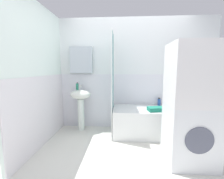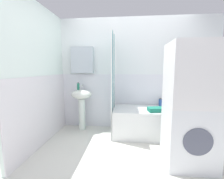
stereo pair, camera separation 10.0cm
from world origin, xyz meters
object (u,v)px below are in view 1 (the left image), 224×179
Objects in this scene: lotion_bottle at (176,102)px; shampoo_bottle at (159,102)px; soap_dispenser at (77,87)px; towel_folded at (156,109)px; washer_dryer_stack at (191,105)px; conditioner_bottle at (168,101)px; body_wash_bottle at (171,101)px; sink at (81,101)px; bathtub at (149,122)px.

lotion_bottle is 0.36m from shampoo_bottle.
shampoo_bottle is (1.75, 0.11, -0.33)m from soap_dispenser.
towel_folded is 0.18× the size of washer_dryer_stack.
conditioner_bottle is at bearing 6.87° from shampoo_bottle.
conditioner_bottle is at bearing 178.05° from body_wash_bottle.
soap_dispenser reaches higher than sink.
body_wash_bottle is 0.95× the size of conditioner_bottle.
bathtub is 6.90× the size of conditioner_bottle.
sink reaches higher than body_wash_bottle.
bathtub is 8.71× the size of shampoo_bottle.
sink is 2.11m from washer_dryer_stack.
sink reaches higher than bathtub.
conditioner_bottle reaches higher than shampoo_bottle.
soap_dispenser is at bearing -176.23° from conditioner_bottle.
sink reaches higher than shampoo_bottle.
bathtub is (1.49, -0.17, -0.68)m from soap_dispenser.
bathtub is 0.86× the size of washer_dryer_stack.
shampoo_bottle is at bearing 3.45° from soap_dispenser.
washer_dryer_stack is (-0.22, -1.19, 0.21)m from lotion_bottle.
conditioner_bottle reaches higher than lotion_bottle.
body_wash_bottle is 1.21m from washer_dryer_stack.
towel_folded is (-0.16, -0.46, -0.04)m from shampoo_bottle.
bathtub is 0.69m from body_wash_bottle.
sink is 4.95× the size of lotion_bottle.
conditioner_bottle is (-0.18, 0.00, 0.02)m from lotion_bottle.
sink is 0.31m from soap_dispenser.
towel_folded reaches higher than bathtub.
sink is 5.33× the size of shampoo_bottle.
soap_dispenser is 0.10× the size of washer_dryer_stack.
washer_dryer_stack is at bearing -95.28° from body_wash_bottle.
conditioner_bottle is 1.26× the size of shampoo_bottle.
body_wash_bottle is 0.12× the size of washer_dryer_stack.
lotion_bottle is 0.18m from conditioner_bottle.
lotion_bottle is (0.62, 0.30, 0.35)m from bathtub.
body_wash_bottle is at bearing -179.89° from lotion_bottle.
conditioner_bottle is (-0.07, 0.00, 0.01)m from body_wash_bottle.
washer_dryer_stack reaches higher than sink.
body_wash_bottle is at bearing 30.67° from bathtub.
soap_dispenser is 0.98× the size of shampoo_bottle.
lotion_bottle is at bearing 25.95° from bathtub.
shampoo_bottle is at bearing 96.90° from washer_dryer_stack.
lotion_bottle is at bearing 3.85° from sink.
bathtub is at bearing 117.71° from towel_folded.
body_wash_bottle is 1.20× the size of shampoo_bottle.
conditioner_bottle is at bearing 179.31° from lotion_bottle.
towel_folded is at bearing -137.67° from lotion_bottle.
washer_dryer_stack is at bearing -83.10° from shampoo_bottle.
towel_folded is at bearing -125.53° from conditioner_bottle.
conditioner_bottle reaches higher than bathtub.
sink is at bearing -175.94° from body_wash_bottle.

